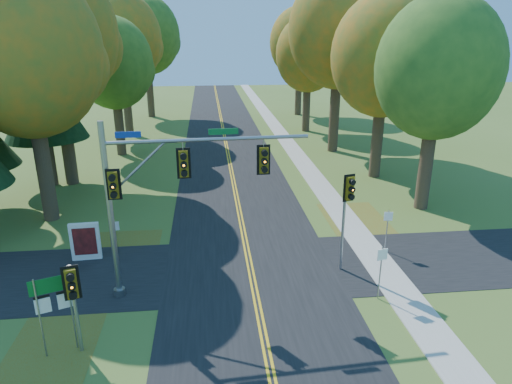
{
  "coord_description": "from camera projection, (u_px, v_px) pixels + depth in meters",
  "views": [
    {
      "loc": [
        -1.78,
        -17.0,
        10.55
      ],
      "look_at": [
        0.46,
        3.75,
        3.2
      ],
      "focal_mm": 32.0,
      "sensor_mm": 36.0,
      "label": 1
    }
  ],
  "objects": [
    {
      "name": "reg_sign_w",
      "position": [
        116.0,
        234.0,
        21.76
      ],
      "size": [
        0.4,
        0.14,
        2.12
      ],
      "rotation": [
        0.0,
        0.0,
        0.28
      ],
      "color": "gray",
      "rests_on": "ground"
    },
    {
      "name": "road_main",
      "position": [
        255.0,
        291.0,
        19.63
      ],
      "size": [
        8.0,
        160.0,
        0.02
      ],
      "primitive_type": "cube",
      "color": "black",
      "rests_on": "ground"
    },
    {
      "name": "centerline_left",
      "position": [
        252.0,
        291.0,
        19.61
      ],
      "size": [
        0.1,
        160.0,
        0.01
      ],
      "primitive_type": "cube",
      "color": "gold",
      "rests_on": "road_main"
    },
    {
      "name": "tree_e_d",
      "position": [
        309.0,
        55.0,
        48.65
      ],
      "size": [
        7.0,
        7.0,
        12.32
      ],
      "color": "#38281C",
      "rests_on": "ground"
    },
    {
      "name": "tree_e_e",
      "position": [
        300.0,
        43.0,
        58.5
      ],
      "size": [
        7.8,
        7.8,
        13.74
      ],
      "color": "#38281C",
      "rests_on": "ground"
    },
    {
      "name": "tree_w_b",
      "position": [
        54.0,
        35.0,
        30.27
      ],
      "size": [
        8.6,
        8.6,
        15.38
      ],
      "color": "#38281C",
      "rests_on": "ground"
    },
    {
      "name": "ground",
      "position": [
        255.0,
        291.0,
        19.63
      ],
      "size": [
        160.0,
        160.0,
        0.0
      ],
      "primitive_type": "plane",
      "color": "#455F21",
      "rests_on": "ground"
    },
    {
      "name": "leaf_patch_e",
      "position": [
        362.0,
        228.0,
        25.94
      ],
      "size": [
        3.5,
        8.0,
        0.0
      ],
      "primitive_type": "cube",
      "color": "brown",
      "rests_on": "ground"
    },
    {
      "name": "ped_signal_pole",
      "position": [
        72.0,
        290.0,
        14.94
      ],
      "size": [
        0.53,
        0.63,
        3.45
      ],
      "rotation": [
        0.0,
        0.0,
        0.29
      ],
      "color": "#9A9DA2",
      "rests_on": "ground"
    },
    {
      "name": "tree_w_c",
      "position": [
        114.0,
        64.0,
        38.97
      ],
      "size": [
        6.8,
        6.8,
        11.91
      ],
      "color": "#38281C",
      "rests_on": "ground"
    },
    {
      "name": "tree_w_a",
      "position": [
        28.0,
        53.0,
        24.15
      ],
      "size": [
        8.0,
        8.0,
        14.15
      ],
      "color": "#38281C",
      "rests_on": "ground"
    },
    {
      "name": "traffic_mast",
      "position": [
        161.0,
        186.0,
        18.0
      ],
      "size": [
        8.19,
        0.99,
        7.43
      ],
      "rotation": [
        0.0,
        0.0,
        0.05
      ],
      "color": "gray",
      "rests_on": "ground"
    },
    {
      "name": "pine_c",
      "position": [
        34.0,
        45.0,
        30.1
      ],
      "size": [
        5.6,
        5.6,
        20.56
      ],
      "color": "#38281C",
      "rests_on": "ground"
    },
    {
      "name": "reg_sign_e_north",
      "position": [
        388.0,
        224.0,
        22.67
      ],
      "size": [
        0.43,
        0.09,
        2.24
      ],
      "rotation": [
        0.0,
        0.0,
        -0.11
      ],
      "color": "gray",
      "rests_on": "ground"
    },
    {
      "name": "east_signal_pole",
      "position": [
        348.0,
        199.0,
        20.09
      ],
      "size": [
        0.53,
        0.64,
        4.74
      ],
      "rotation": [
        0.0,
        0.0,
        0.29
      ],
      "color": "#97999F",
      "rests_on": "ground"
    },
    {
      "name": "sidewalk_east",
      "position": [
        393.0,
        282.0,
        20.25
      ],
      "size": [
        1.6,
        160.0,
        0.06
      ],
      "primitive_type": "cube",
      "color": "#9E998E",
      "rests_on": "ground"
    },
    {
      "name": "leaf_patch_w_far",
      "position": [
        52.0,
        349.0,
        16.06
      ],
      "size": [
        3.0,
        5.0,
        0.0
      ],
      "primitive_type": "cube",
      "color": "brown",
      "rests_on": "ground"
    },
    {
      "name": "tree_w_d",
      "position": [
        122.0,
        40.0,
        46.47
      ],
      "size": [
        8.2,
        8.2,
        14.56
      ],
      "color": "#38281C",
      "rests_on": "ground"
    },
    {
      "name": "route_sign_cluster",
      "position": [
        54.0,
        299.0,
        15.22
      ],
      "size": [
        1.33,
        0.53,
        3.01
      ],
      "rotation": [
        0.0,
        0.0,
        0.36
      ],
      "color": "gray",
      "rests_on": "ground"
    },
    {
      "name": "tree_e_b",
      "position": [
        385.0,
        56.0,
        32.39
      ],
      "size": [
        7.6,
        7.6,
        13.33
      ],
      "color": "#38281C",
      "rests_on": "ground"
    },
    {
      "name": "centerline_right",
      "position": [
        257.0,
        290.0,
        19.63
      ],
      "size": [
        0.1,
        160.0,
        0.01
      ],
      "primitive_type": "cube",
      "color": "gold",
      "rests_on": "road_main"
    },
    {
      "name": "tree_e_c",
      "position": [
        340.0,
        30.0,
        39.3
      ],
      "size": [
        8.8,
        8.8,
        15.79
      ],
      "color": "#38281C",
      "rests_on": "ground"
    },
    {
      "name": "reg_sign_e_south",
      "position": [
        381.0,
        264.0,
        18.53
      ],
      "size": [
        0.45,
        0.13,
        2.39
      ],
      "rotation": [
        0.0,
        0.0,
        0.22
      ],
      "color": "gray",
      "rests_on": "ground"
    },
    {
      "name": "tree_e_a",
      "position": [
        439.0,
        69.0,
        26.19
      ],
      "size": [
        7.2,
        7.2,
        12.73
      ],
      "color": "#38281C",
      "rests_on": "ground"
    },
    {
      "name": "leaf_patch_w_near",
      "position": [
        117.0,
        256.0,
        22.72
      ],
      "size": [
        4.0,
        6.0,
        0.0
      ],
      "primitive_type": "cube",
      "color": "brown",
      "rests_on": "ground"
    },
    {
      "name": "road_cross",
      "position": [
        250.0,
        268.0,
        21.5
      ],
      "size": [
        60.0,
        6.0,
        0.02
      ],
      "primitive_type": "cube",
      "color": "black",
      "rests_on": "ground"
    },
    {
      "name": "tree_w_e",
      "position": [
        146.0,
        36.0,
        56.72
      ],
      "size": [
        8.4,
        8.4,
        14.97
      ],
      "color": "#38281C",
      "rests_on": "ground"
    },
    {
      "name": "info_kiosk",
      "position": [
        85.0,
        242.0,
        22.04
      ],
      "size": [
        1.4,
        0.29,
        1.93
      ],
      "rotation": [
        0.0,
        0.0,
        0.06
      ],
      "color": "silver",
      "rests_on": "ground"
    }
  ]
}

